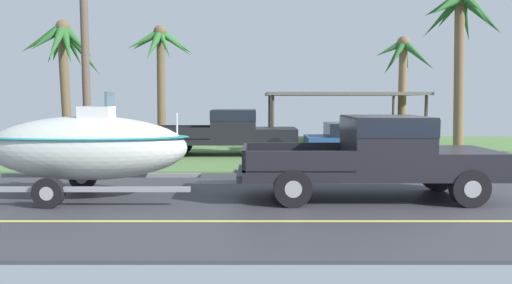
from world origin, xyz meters
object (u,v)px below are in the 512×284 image
Objects in this scene: parked_pickup_background at (232,130)px; palm_tree_near_right at (62,53)px; palm_tree_mid at (458,28)px; palm_tree_far_left at (159,56)px; parked_sedan_near at (363,142)px; palm_tree_far_right at (402,65)px; pickup_truck_towing at (382,153)px; boat_on_trailer at (86,147)px; carport_awning at (338,95)px; utility_pole at (84,53)px.

palm_tree_near_right is at bearing -166.12° from parked_pickup_background.
palm_tree_far_left is at bearing 155.30° from palm_tree_mid.
parked_sedan_near is at bearing -27.48° from palm_tree_far_left.
palm_tree_far_right is at bearing 28.56° from parked_pickup_background.
parked_pickup_background is 6.83m from palm_tree_near_right.
parked_sedan_near is 0.79× the size of palm_tree_far_left.
parked_sedan_near is 0.85× the size of palm_tree_far_right.
pickup_truck_towing is 7.21m from parked_sedan_near.
parked_sedan_near is (1.16, 7.11, -0.37)m from pickup_truck_towing.
boat_on_trailer is 15.37m from carport_awning.
parked_sedan_near is 10.22m from utility_pole.
palm_tree_far_left is (-8.51, -1.57, 1.76)m from carport_awning.
boat_on_trailer reaches higher than parked_sedan_near.
palm_tree_far_left is (2.53, 4.87, 0.31)m from palm_tree_near_right.
parked_sedan_near is 5.15m from palm_tree_mid.
palm_tree_far_left is 0.80× the size of utility_pole.
palm_tree_near_right is (-6.01, -1.48, 2.88)m from parked_pickup_background.
palm_tree_far_right is 0.75× the size of utility_pole.
palm_tree_far_left is 7.43m from utility_pole.
carport_awning is 1.04× the size of utility_pole.
parked_sedan_near is 0.88× the size of palm_tree_near_right.
utility_pole is (-8.15, 4.13, 2.62)m from pickup_truck_towing.
palm_tree_mid reaches higher than parked_pickup_background.
palm_tree_mid is at bearing -13.30° from parked_pickup_background.
carport_awning reaches higher than boat_on_trailer.
parked_sedan_near is at bearing -119.39° from palm_tree_far_right.
carport_awning is (5.04, 4.96, 1.43)m from parked_pickup_background.
utility_pole is (-12.31, -8.30, -0.20)m from palm_tree_far_right.
carport_awning is 13.02m from utility_pole.
pickup_truck_towing is at bearing -64.93° from parked_pickup_background.
palm_tree_far_right reaches higher than carport_awning.
pickup_truck_towing is 13.41m from palm_tree_far_right.
palm_tree_mid is at bearing -24.70° from palm_tree_far_left.
palm_tree_mid is (10.94, 6.22, 3.55)m from boat_on_trailer.
parked_sedan_near is at bearing 2.55° from palm_tree_near_right.
parked_pickup_background is at bearing -151.44° from palm_tree_far_right.
pickup_truck_towing reaches higher than parked_pickup_background.
palm_tree_near_right reaches higher than boat_on_trailer.
pickup_truck_towing is 0.99× the size of boat_on_trailer.
utility_pole is at bearing -56.43° from palm_tree_near_right.
utility_pole reaches higher than carport_awning.
palm_tree_far_left is at bearing 152.52° from parked_sedan_near.
parked_pickup_background is 0.81× the size of carport_awning.
palm_tree_far_right is (2.91, -0.63, 1.40)m from carport_awning.
palm_tree_far_left is at bearing 122.31° from pickup_truck_towing.
boat_on_trailer is 1.16× the size of palm_tree_near_right.
palm_tree_far_right is 14.85m from utility_pole.
parked_pickup_background is 9.01m from palm_tree_mid.
palm_tree_far_right reaches higher than parked_pickup_background.
pickup_truck_towing is at bearing -95.44° from carport_awning.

